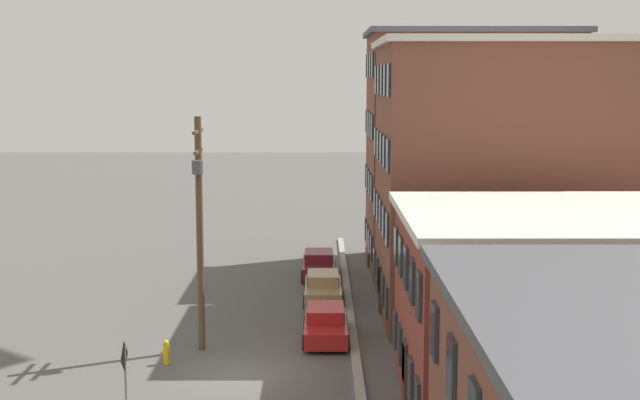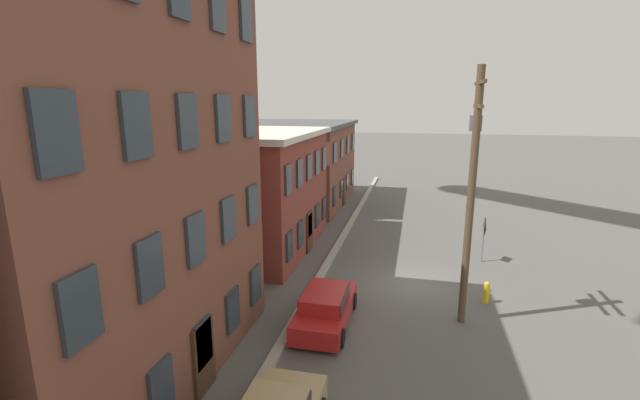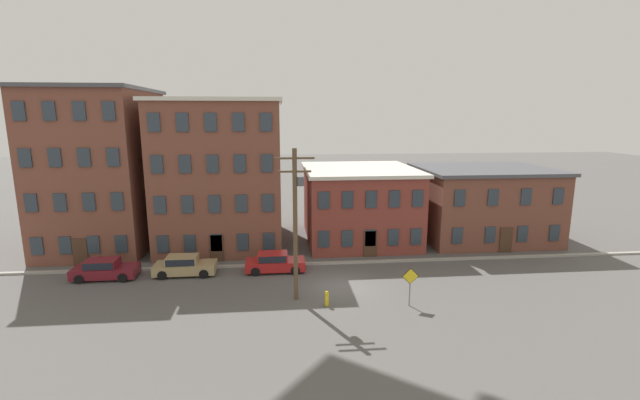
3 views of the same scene
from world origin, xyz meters
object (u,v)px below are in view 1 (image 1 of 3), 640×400
Objects in this scene: car_maroon at (319,264)px; caution_sign at (125,365)px; fire_hydrant at (166,352)px; car_tan at (323,287)px; car_red at (326,323)px; utility_pole at (199,221)px.

car_maroon is 1.80× the size of caution_sign.
car_maroon reaches higher than fire_hydrant.
car_red is at bearing 0.74° from car_tan.
car_red is 7.06m from fire_hydrant.
fire_hydrant is (15.36, -5.96, -0.27)m from car_maroon.
utility_pole is (-6.85, 1.64, 3.75)m from caution_sign.
car_red is 4.58× the size of fire_hydrant.
fire_hydrant is at bearing -32.17° from car_tan.
car_red is 1.80× the size of caution_sign.
car_maroon is 12.12m from car_red.
utility_pole is (1.45, -5.11, 4.63)m from car_red.
car_tan is 1.00× the size of car_red.
car_red is 7.05m from utility_pole.
car_maroon and car_red have the same top height.
caution_sign reaches higher than car_tan.
caution_sign reaches higher than fire_hydrant.
car_tan is 16.32m from caution_sign.
caution_sign is at bearing -5.58° from fire_hydrant.
fire_hydrant is at bearing -21.22° from car_maroon.
utility_pole reaches higher than caution_sign.
car_red reaches higher than fire_hydrant.
caution_sign is (20.41, -6.46, 0.88)m from car_maroon.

